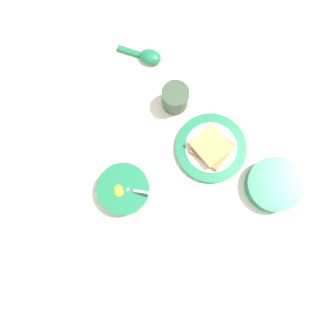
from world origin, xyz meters
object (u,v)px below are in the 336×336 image
at_px(egg_bowl, 123,189).
at_px(congee_bowl, 274,185).
at_px(drinking_cup, 175,98).
at_px(toast_plate, 211,148).
at_px(toast_sandwich, 212,147).
at_px(soup_spoon, 147,56).

relative_size(egg_bowl, congee_bowl, 1.01).
bearing_deg(drinking_cup, toast_plate, 63.11).
bearing_deg(congee_bowl, toast_sandwich, -95.24).
height_order(egg_bowl, toast_plate, egg_bowl).
distance_m(soup_spoon, congee_bowl, 0.51).
xyz_separation_m(toast_sandwich, congee_bowl, (0.02, 0.19, -0.01)).
bearing_deg(toast_sandwich, congee_bowl, 84.76).
distance_m(toast_plate, toast_sandwich, 0.02).
distance_m(egg_bowl, soup_spoon, 0.40).
bearing_deg(soup_spoon, congee_bowl, 68.95).
relative_size(toast_plate, soup_spoon, 1.43).
height_order(egg_bowl, toast_sandwich, egg_bowl).
xyz_separation_m(egg_bowl, drinking_cup, (-0.29, 0.01, 0.02)).
bearing_deg(toast_sandwich, toast_plate, -167.59).
xyz_separation_m(toast_plate, soup_spoon, (-0.16, -0.28, 0.01)).
relative_size(toast_plate, drinking_cup, 2.64).
height_order(congee_bowl, drinking_cup, drinking_cup).
relative_size(egg_bowl, drinking_cup, 1.97).
bearing_deg(toast_sandwich, soup_spoon, -120.28).
bearing_deg(toast_sandwich, drinking_cup, -117.49).
xyz_separation_m(toast_plate, congee_bowl, (0.02, 0.19, 0.01)).
bearing_deg(toast_plate, toast_sandwich, 12.41).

